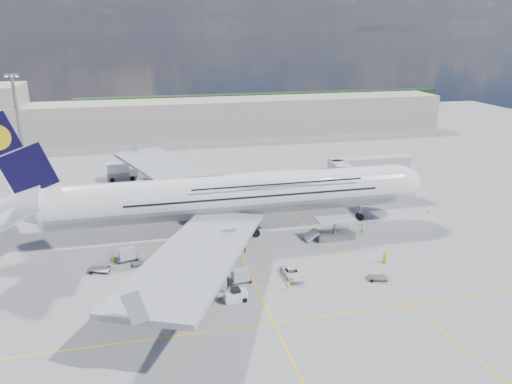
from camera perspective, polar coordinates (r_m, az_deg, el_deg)
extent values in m
plane|color=gray|center=(80.75, -1.68, -7.19)|extent=(300.00, 300.00, 0.00)
cube|color=yellow|center=(80.75, -1.68, -7.19)|extent=(0.25, 220.00, 0.01)
cube|color=yellow|center=(63.71, 2.08, -14.70)|extent=(120.00, 0.25, 0.01)
cube|color=yellow|center=(93.01, 5.55, -3.74)|extent=(14.16, 99.06, 0.01)
cylinder|color=white|center=(87.34, -3.05, -0.40)|extent=(62.00, 7.20, 7.20)
cylinder|color=#9EA0A5|center=(87.38, -3.05, -0.50)|extent=(60.76, 7.13, 7.13)
ellipsoid|color=white|center=(88.41, 2.03, 1.19)|extent=(36.00, 6.84, 3.76)
ellipsoid|color=white|center=(97.39, 15.20, 0.94)|extent=(11.52, 7.20, 7.20)
ellipsoid|color=black|center=(98.77, 16.88, 1.39)|extent=(3.84, 4.16, 1.44)
cone|color=white|center=(88.42, -26.33, -1.55)|extent=(10.00, 6.84, 6.84)
cube|color=black|center=(85.68, -25.84, 4.09)|extent=(11.02, 0.46, 14.61)
cube|color=#999EA3|center=(105.78, -9.27, 2.02)|extent=(25.49, 39.15, 3.35)
cube|color=#999EA3|center=(68.32, -6.65, -7.06)|extent=(25.49, 39.15, 3.35)
cylinder|color=#B7BABF|center=(99.79, -6.00, -0.26)|extent=(5.20, 3.50, 3.50)
cylinder|color=#B7BABF|center=(109.36, -9.07, 1.26)|extent=(5.20, 3.50, 3.50)
cylinder|color=#B7BABF|center=(76.69, -3.53, -6.02)|extent=(5.20, 3.50, 3.50)
cylinder|color=#B7BABF|center=(66.77, -5.82, -9.96)|extent=(5.20, 3.50, 3.50)
cylinder|color=gray|center=(96.19, 11.82, -1.91)|extent=(0.44, 0.44, 3.80)
cylinder|color=black|center=(96.72, 11.76, -2.77)|extent=(1.30, 0.90, 1.30)
cylinder|color=gray|center=(88.91, -3.00, -3.22)|extent=(0.56, 0.56, 3.80)
cylinder|color=black|center=(92.37, -3.35, -3.35)|extent=(1.50, 0.90, 1.50)
cube|color=#B7B7BC|center=(102.15, 9.99, 2.28)|extent=(3.00, 10.00, 2.60)
cube|color=#B7B7BC|center=(109.80, 12.83, 3.21)|extent=(18.00, 3.00, 2.60)
cylinder|color=gray|center=(106.56, 10.26, 0.94)|extent=(0.80, 0.80, 7.10)
cylinder|color=black|center=(107.50, 10.16, -0.64)|extent=(0.90, 0.80, 0.90)
cylinder|color=gray|center=(114.40, 16.32, 1.68)|extent=(1.00, 1.00, 7.10)
cube|color=gray|center=(115.29, 16.18, 0.18)|extent=(2.00, 2.00, 0.80)
cylinder|color=#B7B7BC|center=(98.81, 10.84, 1.69)|extent=(3.60, 3.60, 2.80)
cube|color=silver|center=(86.57, 9.00, -3.11)|extent=(6.50, 3.20, 0.35)
cube|color=gray|center=(87.67, 8.91, -4.90)|extent=(6.50, 3.20, 1.10)
cube|color=gray|center=(87.10, 8.96, -3.99)|extent=(0.22, 1.99, 3.00)
cylinder|color=black|center=(85.83, 7.58, -5.50)|extent=(0.70, 0.30, 0.70)
cube|color=silver|center=(86.08, 6.32, -4.91)|extent=(2.16, 2.60, 1.60)
cylinder|color=gray|center=(121.33, -25.32, 5.94)|extent=(0.70, 0.70, 25.00)
cube|color=gray|center=(119.67, -26.15, 11.87)|extent=(3.00, 0.40, 0.60)
cube|color=#B2AD9E|center=(169.59, -8.28, 8.27)|extent=(180.00, 16.00, 12.00)
cube|color=#193814|center=(220.56, 1.18, 10.19)|extent=(160.00, 6.00, 8.00)
cube|color=gray|center=(78.91, -17.43, -8.42)|extent=(3.58, 2.82, 0.19)
cylinder|color=black|center=(78.53, -18.38, -8.77)|extent=(0.46, 0.19, 0.46)
cylinder|color=black|center=(79.43, -16.47, -8.26)|extent=(0.46, 0.19, 0.46)
cube|color=gray|center=(76.72, -11.58, -8.74)|extent=(2.98, 1.76, 0.17)
cylinder|color=black|center=(76.26, -12.42, -9.08)|extent=(0.42, 0.17, 0.42)
cylinder|color=black|center=(77.30, -10.74, -8.57)|extent=(0.42, 0.17, 0.42)
cube|color=silver|center=(76.38, -11.62, -8.23)|extent=(2.21, 1.60, 1.43)
cube|color=gray|center=(79.46, -12.97, -7.87)|extent=(3.08, 2.10, 0.17)
cylinder|color=black|center=(79.03, -13.78, -8.18)|extent=(0.41, 0.17, 0.41)
cylinder|color=black|center=(80.01, -12.16, -7.71)|extent=(0.41, 0.17, 0.41)
cube|color=gray|center=(81.14, -14.44, -7.37)|extent=(3.55, 2.28, 0.20)
cylinder|color=black|center=(80.67, -15.38, -7.72)|extent=(0.48, 0.20, 0.48)
cylinder|color=black|center=(81.76, -13.50, -7.20)|extent=(0.48, 0.20, 0.48)
cube|color=silver|center=(80.78, -14.49, -6.81)|extent=(2.66, 2.03, 1.65)
cube|color=gray|center=(75.23, 13.71, -9.47)|extent=(3.19, 2.44, 0.17)
cylinder|color=black|center=(74.36, 13.11, -9.88)|extent=(0.42, 0.17, 0.42)
cylinder|color=black|center=(76.22, 14.29, -9.25)|extent=(0.42, 0.17, 0.42)
cube|color=gray|center=(72.43, -1.78, -10.02)|extent=(3.32, 2.02, 0.19)
cylinder|color=black|center=(71.74, -2.68, -10.45)|extent=(0.46, 0.19, 0.46)
cylinder|color=black|center=(73.27, -0.90, -9.79)|extent=(0.46, 0.19, 0.46)
cube|color=silver|center=(72.04, -1.79, -9.43)|extent=(2.47, 1.82, 1.58)
cube|color=white|center=(67.71, -2.33, -11.81)|extent=(3.18, 1.71, 1.42)
cube|color=black|center=(67.28, -2.34, -11.16)|extent=(1.21, 1.41, 0.54)
cylinder|color=black|center=(67.24, -3.16, -12.46)|extent=(0.70, 0.27, 0.70)
cylinder|color=black|center=(68.61, -1.51, -11.76)|extent=(0.70, 0.27, 0.70)
cube|color=gray|center=(108.13, -11.49, -0.24)|extent=(7.55, 3.77, 2.22)
cube|color=white|center=(107.49, -11.98, 0.80)|extent=(5.70, 3.58, 2.44)
cube|color=white|center=(107.92, -10.06, 0.37)|extent=(2.38, 2.84, 1.78)
cube|color=black|center=(107.89, -9.65, 0.51)|extent=(0.52, 2.22, 1.00)
cylinder|color=black|center=(107.15, -10.15, -0.61)|extent=(1.22, 0.39, 1.22)
cylinder|color=black|center=(109.48, -12.78, -0.37)|extent=(1.22, 0.39, 1.22)
cube|color=red|center=(107.72, -11.95, 0.40)|extent=(5.77, 3.65, 0.56)
cube|color=gray|center=(123.64, -15.07, 1.79)|extent=(7.01, 3.03, 2.10)
cube|color=white|center=(123.15, -15.49, 2.66)|extent=(5.23, 3.00, 2.31)
cube|color=white|center=(123.31, -13.89, 2.30)|extent=(2.07, 2.55, 1.68)
cube|color=black|center=(123.24, -13.56, 2.42)|extent=(0.31, 2.11, 0.95)
cylinder|color=black|center=(122.54, -13.99, 1.50)|extent=(1.16, 0.37, 1.16)
cylinder|color=black|center=(125.05, -16.10, 1.66)|extent=(1.16, 0.37, 1.16)
imported|color=white|center=(73.82, 4.15, -9.20)|extent=(2.52, 5.15, 1.41)
imported|color=#B5E518|center=(90.21, 12.04, -4.14)|extent=(0.82, 0.81, 1.90)
imported|color=#A7E618|center=(92.68, 9.74, -3.45)|extent=(1.04, 1.01, 1.69)
imported|color=#D2E518|center=(80.60, -16.08, -7.37)|extent=(0.71, 1.02, 1.61)
imported|color=#CAFF1A|center=(80.15, 14.50, -7.23)|extent=(0.85, 1.09, 1.97)
imported|color=#DBFE1A|center=(70.07, 3.67, -10.74)|extent=(1.09, 0.82, 1.50)
cone|color=red|center=(104.24, 19.00, -2.10)|extent=(0.38, 0.38, 0.48)
cube|color=red|center=(104.32, 18.99, -2.22)|extent=(0.33, 0.33, 0.03)
cone|color=red|center=(103.75, -7.74, -1.30)|extent=(0.47, 0.47, 0.60)
cube|color=red|center=(103.85, -7.73, -1.45)|extent=(0.41, 0.41, 0.03)
cone|color=red|center=(118.34, -8.78, 1.11)|extent=(0.47, 0.47, 0.60)
cube|color=red|center=(118.42, -8.78, 0.98)|extent=(0.41, 0.41, 0.03)
cone|color=red|center=(81.68, -10.99, -7.05)|extent=(0.38, 0.38, 0.48)
cube|color=red|center=(81.78, -10.98, -7.19)|extent=(0.33, 0.33, 0.03)
cone|color=red|center=(66.72, -6.90, -12.90)|extent=(0.46, 0.46, 0.58)
cube|color=red|center=(66.86, -6.90, -13.10)|extent=(0.39, 0.39, 0.03)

